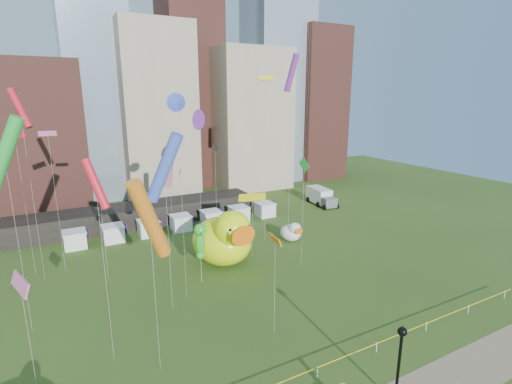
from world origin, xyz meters
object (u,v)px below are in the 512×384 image
big_duck (224,238)px  seahorse_green (200,239)px  small_duck (292,232)px  box_truck (321,196)px  lamppost (400,357)px  seahorse_purple (240,231)px

big_duck → seahorse_green: bearing=-148.8°
big_duck → small_duck: 12.08m
small_duck → box_truck: bearing=38.4°
small_duck → lamppost: lamppost is taller
seahorse_purple → box_truck: (24.78, 15.70, -2.36)m
seahorse_green → seahorse_purple: 7.44m
small_duck → lamppost: size_ratio=0.65×
seahorse_green → big_duck: bearing=37.9°
box_truck → small_duck: bearing=-133.2°
seahorse_green → seahorse_purple: seahorse_green is taller
big_duck → box_truck: bearing=24.4°
box_truck → lamppost: bearing=-115.7°
seahorse_purple → box_truck: bearing=31.9°
seahorse_green → box_truck: size_ratio=0.92×
small_duck → box_truck: (15.47, 13.34, 0.22)m
big_duck → seahorse_green: (-4.19, -3.18, 1.81)m
small_duck → seahorse_purple: seahorse_purple is taller
small_duck → box_truck: box_truck is taller
small_duck → seahorse_green: 17.27m
seahorse_green → box_truck: seahorse_green is taller
small_duck → seahorse_purple: size_ratio=0.71×
seahorse_green → lamppost: 23.44m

